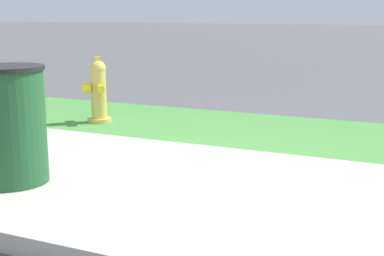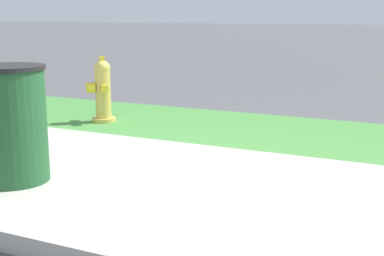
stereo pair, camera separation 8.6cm
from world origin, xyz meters
name	(u,v)px [view 1 (the left image)]	position (x,y,z in m)	size (l,w,h in m)	color
ground_plane	(165,185)	(0.00, 0.00, 0.00)	(120.00, 120.00, 0.00)	#515154
sidewalk_pavement	(165,185)	(0.00, 0.00, 0.01)	(18.00, 2.44, 0.01)	#ADA89E
grass_verge	(253,129)	(0.00, 2.13, 0.00)	(18.00, 1.81, 0.01)	#47893D
street_curb	(51,246)	(0.00, -1.30, 0.06)	(18.00, 0.16, 0.12)	#ADA89E
fire_hydrant_mid_block	(98,91)	(-1.78, 1.78, 0.37)	(0.33, 0.33, 0.77)	gold
trash_bin	(10,126)	(-1.06, -0.42, 0.44)	(0.55, 0.55, 0.88)	#1E5128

